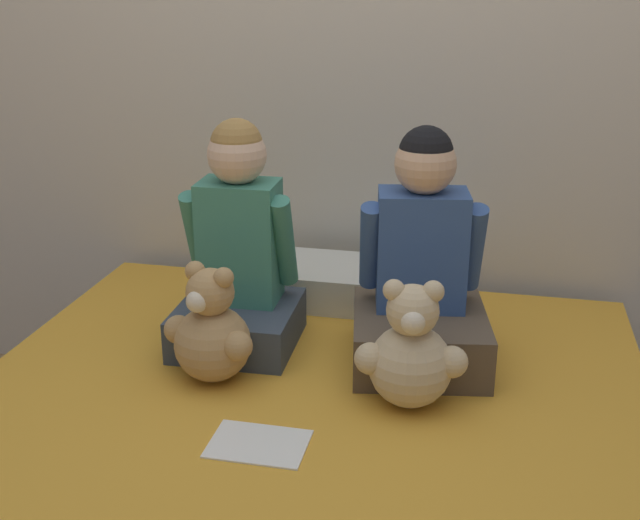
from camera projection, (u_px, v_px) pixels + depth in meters
wall_behind_bed at (367, 23)px, 2.42m from camera, size 8.00×0.06×2.50m
child_on_left at (239, 256)px, 2.12m from camera, size 0.32×0.32×0.61m
child_on_right at (421, 277)px, 2.03m from camera, size 0.39×0.40×0.61m
teddy_bear_held_by_left_child at (212, 332)px, 1.96m from camera, size 0.24×0.19×0.30m
teddy_bear_held_by_right_child at (411, 354)px, 1.84m from camera, size 0.26×0.20×0.31m
pillow_at_headboard at (349, 283)px, 2.45m from camera, size 0.59×0.28×0.11m
sign_card at (258, 444)px, 1.72m from camera, size 0.21×0.15×0.00m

